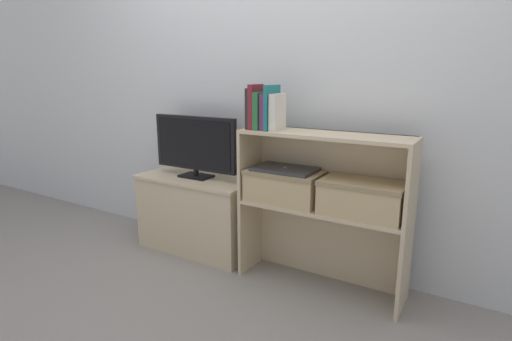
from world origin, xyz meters
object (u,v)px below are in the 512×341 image
Objects in this scene: book_maroon at (256,107)px; laptop at (285,169)px; book_plum at (267,112)px; book_forest at (261,111)px; tv_stand at (198,213)px; tv at (195,145)px; book_charcoal at (252,108)px; book_ivory at (277,112)px; storage_basket_left at (285,185)px; storage_basket_right at (362,197)px; book_teal at (272,108)px.

book_maroon is 0.71× the size of laptop.
book_forest is at bearing 180.00° from book_plum.
tv is (0.00, -0.00, 0.49)m from tv_stand.
book_charcoal reaches higher than book_forest.
tv_stand is 3.94× the size of book_forest.
book_ivory is 0.47× the size of storage_basket_left.
book_charcoal is at bearing -174.09° from laptop.
book_maroon reaches higher than tv_stand.
laptop is at bearing 27.92° from book_ivory.
book_ivory reaches higher than laptop.
book_charcoal is at bearing 180.00° from book_forest.
storage_basket_left is 0.46m from storage_basket_right.
tv_stand is at bearing 171.57° from book_maroon.
tv_stand is 1.91× the size of storage_basket_right.
tv_stand is at bearing 172.96° from book_teal.
book_ivory is at bearing -177.51° from storage_basket_right.
book_teal is 0.36m from laptop.
storage_basket_right is 0.47m from laptop.
tv is 2.82× the size of book_charcoal.
book_charcoal is (0.50, -0.08, 0.76)m from tv_stand.
book_forest reaches higher than tv_stand.
laptop is at bearing 0.00° from storage_basket_left.
book_teal reaches higher than book_ivory.
book_maroon reaches higher than book_charcoal.
book_forest reaches higher than book_plum.
book_plum is 0.71m from storage_basket_right.
book_plum is 0.04m from book_teal.
book_forest is at bearing 180.00° from book_teal.
book_ivory is (0.67, -0.08, 0.26)m from tv.
book_charcoal reaches higher than book_ivory.
book_charcoal is at bearing 180.00° from book_maroon.
book_maroon is at bearing -8.43° from tv_stand.
laptop is at bearing 15.86° from book_teal.
book_maroon is 0.40m from laptop.
book_forest is at bearing 180.00° from book_ivory.
book_plum reaches higher than tv_stand.
book_charcoal is at bearing -174.09° from storage_basket_left.
book_forest is (0.56, -0.08, 0.26)m from tv.
book_plum is at bearing 0.00° from book_forest.
storage_basket_right is (0.50, 0.02, -0.42)m from book_ivory.
book_charcoal is 1.13× the size of book_ivory.
tv_stand is 0.91m from book_charcoal.
book_ivory is at bearing -152.08° from laptop.
storage_basket_right is (1.17, -0.05, -0.16)m from tv.
book_plum is at bearing 180.00° from book_ivory.
storage_basket_left is at bearing -4.53° from tv_stand.
tv is at bearing 171.74° from book_maroon.
storage_basket_left is 1.22× the size of laptop.
book_ivory is 0.57× the size of laptop.
storage_basket_right is at bearing 0.00° from storage_basket_left.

